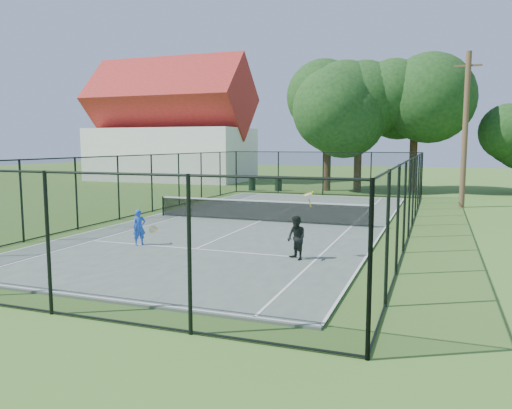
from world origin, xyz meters
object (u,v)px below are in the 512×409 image
(trash_bin_right, at_px, (278,184))
(tennis_net, at_px, (260,210))
(player_black, at_px, (296,238))
(utility_pole, at_px, (465,129))
(player_blue, at_px, (139,227))
(trash_bin_left, at_px, (252,184))

(trash_bin_right, bearing_deg, tennis_net, -75.58)
(player_black, bearing_deg, utility_pole, 71.55)
(player_blue, height_order, player_black, player_black)
(trash_bin_left, bearing_deg, tennis_net, -68.16)
(tennis_net, height_order, player_blue, player_blue)
(trash_bin_left, height_order, player_black, player_black)
(utility_pole, bearing_deg, tennis_net, -134.30)
(trash_bin_left, height_order, utility_pole, utility_pole)
(tennis_net, distance_m, player_black, 7.58)
(tennis_net, distance_m, trash_bin_left, 15.69)
(player_blue, bearing_deg, utility_pole, 54.81)
(tennis_net, height_order, player_black, player_black)
(trash_bin_left, bearing_deg, player_blue, -79.96)
(trash_bin_right, relative_size, utility_pole, 0.11)
(tennis_net, relative_size, player_blue, 8.20)
(trash_bin_left, xyz_separation_m, player_black, (9.38, -21.25, 0.23))
(trash_bin_left, height_order, player_blue, player_blue)
(trash_bin_right, relative_size, player_black, 0.47)
(tennis_net, relative_size, utility_pole, 1.18)
(trash_bin_left, xyz_separation_m, utility_pole, (14.62, -5.56, 3.82))
(player_blue, bearing_deg, tennis_net, 71.85)
(tennis_net, xyz_separation_m, utility_pole, (8.78, 9.00, 3.74))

